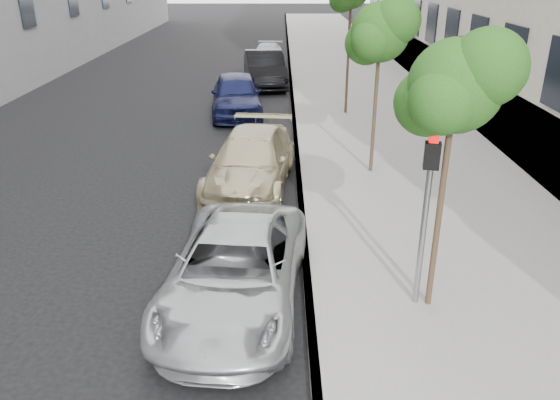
{
  "coord_description": "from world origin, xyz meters",
  "views": [
    {
      "loc": [
        0.68,
        -6.36,
        5.47
      ],
      "look_at": [
        0.67,
        2.78,
        1.5
      ],
      "focal_mm": 35.0,
      "sensor_mm": 36.0,
      "label": 1
    }
  ],
  "objects_px": {
    "tree_mid": "(381,32)",
    "minivan": "(235,270)",
    "sedan_rear": "(267,55)",
    "sedan_blue": "(236,95)",
    "sedan_black": "(265,69)",
    "suv": "(251,161)",
    "signal_pole": "(427,202)",
    "tree_near": "(457,86)"
  },
  "relations": [
    {
      "from": "tree_near",
      "to": "suv",
      "type": "bearing_deg",
      "value": 120.52
    },
    {
      "from": "tree_mid",
      "to": "sedan_rear",
      "type": "relative_size",
      "value": 1.1
    },
    {
      "from": "signal_pole",
      "to": "sedan_rear",
      "type": "bearing_deg",
      "value": 109.22
    },
    {
      "from": "tree_near",
      "to": "suv",
      "type": "distance_m",
      "value": 7.26
    },
    {
      "from": "tree_mid",
      "to": "minivan",
      "type": "xyz_separation_m",
      "value": [
        -3.33,
        -6.31,
        -3.21
      ]
    },
    {
      "from": "tree_mid",
      "to": "sedan_rear",
      "type": "xyz_separation_m",
      "value": [
        -3.33,
        17.72,
        -3.26
      ]
    },
    {
      "from": "signal_pole",
      "to": "sedan_rear",
      "type": "height_order",
      "value": "signal_pole"
    },
    {
      "from": "suv",
      "to": "sedan_black",
      "type": "bearing_deg",
      "value": 96.51
    },
    {
      "from": "signal_pole",
      "to": "sedan_blue",
      "type": "relative_size",
      "value": 0.63
    },
    {
      "from": "signal_pole",
      "to": "suv",
      "type": "relative_size",
      "value": 0.6
    },
    {
      "from": "sedan_blue",
      "to": "suv",
      "type": "bearing_deg",
      "value": -88.16
    },
    {
      "from": "tree_near",
      "to": "tree_mid",
      "type": "distance_m",
      "value": 6.5
    },
    {
      "from": "tree_mid",
      "to": "sedan_black",
      "type": "relative_size",
      "value": 0.93
    },
    {
      "from": "signal_pole",
      "to": "minivan",
      "type": "relative_size",
      "value": 0.62
    },
    {
      "from": "sedan_black",
      "to": "tree_near",
      "type": "bearing_deg",
      "value": -86.86
    },
    {
      "from": "tree_mid",
      "to": "sedan_blue",
      "type": "bearing_deg",
      "value": 122.6
    },
    {
      "from": "tree_mid",
      "to": "signal_pole",
      "type": "relative_size",
      "value": 1.56
    },
    {
      "from": "tree_near",
      "to": "minivan",
      "type": "height_order",
      "value": "tree_near"
    },
    {
      "from": "tree_mid",
      "to": "signal_pole",
      "type": "bearing_deg",
      "value": -92.08
    },
    {
      "from": "sedan_blue",
      "to": "minivan",
      "type": "bearing_deg",
      "value": -91.14
    },
    {
      "from": "suv",
      "to": "sedan_blue",
      "type": "relative_size",
      "value": 1.05
    },
    {
      "from": "suv",
      "to": "signal_pole",
      "type": "bearing_deg",
      "value": -54.57
    },
    {
      "from": "sedan_black",
      "to": "suv",
      "type": "bearing_deg",
      "value": -96.99
    },
    {
      "from": "sedan_blue",
      "to": "sedan_black",
      "type": "distance_m",
      "value": 5.52
    },
    {
      "from": "tree_mid",
      "to": "suv",
      "type": "height_order",
      "value": "tree_mid"
    },
    {
      "from": "signal_pole",
      "to": "minivan",
      "type": "height_order",
      "value": "signal_pole"
    },
    {
      "from": "tree_near",
      "to": "minivan",
      "type": "bearing_deg",
      "value": 176.74
    },
    {
      "from": "tree_near",
      "to": "sedan_blue",
      "type": "height_order",
      "value": "tree_near"
    },
    {
      "from": "tree_near",
      "to": "tree_mid",
      "type": "bearing_deg",
      "value": 90.0
    },
    {
      "from": "signal_pole",
      "to": "sedan_black",
      "type": "xyz_separation_m",
      "value": [
        -3.09,
        18.57,
        -1.18
      ]
    },
    {
      "from": "tree_mid",
      "to": "sedan_blue",
      "type": "distance_m",
      "value": 8.51
    },
    {
      "from": "minivan",
      "to": "sedan_blue",
      "type": "height_order",
      "value": "sedan_blue"
    },
    {
      "from": "tree_mid",
      "to": "minivan",
      "type": "height_order",
      "value": "tree_mid"
    },
    {
      "from": "tree_near",
      "to": "signal_pole",
      "type": "bearing_deg",
      "value": 168.9
    },
    {
      "from": "suv",
      "to": "sedan_rear",
      "type": "height_order",
      "value": "suv"
    },
    {
      "from": "tree_mid",
      "to": "minivan",
      "type": "bearing_deg",
      "value": -117.8
    },
    {
      "from": "minivan",
      "to": "sedan_blue",
      "type": "distance_m",
      "value": 13.03
    },
    {
      "from": "tree_mid",
      "to": "minivan",
      "type": "relative_size",
      "value": 0.97
    },
    {
      "from": "tree_near",
      "to": "sedan_black",
      "type": "bearing_deg",
      "value": 100.13
    },
    {
      "from": "signal_pole",
      "to": "minivan",
      "type": "bearing_deg",
      "value": -170.73
    },
    {
      "from": "suv",
      "to": "sedan_blue",
      "type": "height_order",
      "value": "sedan_blue"
    },
    {
      "from": "suv",
      "to": "tree_near",
      "type": "bearing_deg",
      "value": -52.97
    }
  ]
}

